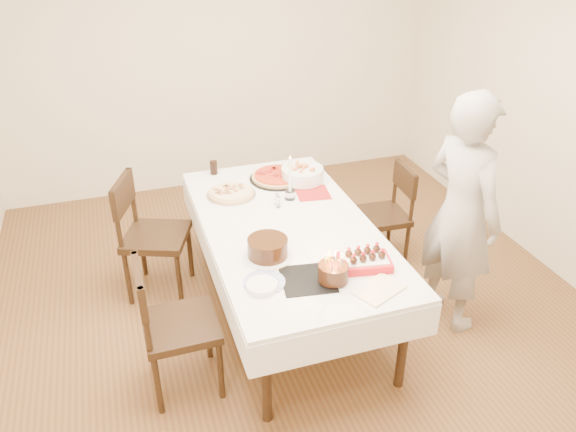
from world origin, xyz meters
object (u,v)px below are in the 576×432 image
object	(u,v)px
chair_right_savory	(381,216)
chair_left_savory	(156,237)
pasta_bowl	(302,174)
pizza_white	(231,193)
pizza_pepperoni	(278,177)
dining_table	(288,269)
strawberry_box	(365,261)
cola_glass	(214,168)
person	(461,214)
taper_candle	(290,177)
layer_cake	(268,248)
birthday_cake	(333,268)
chair_left_dessert	(181,326)

from	to	relation	value
chair_right_savory	chair_left_savory	xyz separation A→B (m)	(-1.82, 0.15, 0.06)
chair_right_savory	pasta_bowl	size ratio (longest dim) A/B	2.58
pizza_white	pizza_pepperoni	bearing A→B (deg)	21.68
dining_table	strawberry_box	world-z (taller)	strawberry_box
dining_table	cola_glass	size ratio (longest dim) A/B	18.90
chair_left_savory	dining_table	bearing A→B (deg)	168.32
person	strawberry_box	bearing A→B (deg)	91.63
pasta_bowl	chair_left_savory	bearing A→B (deg)	-176.87
taper_candle	pizza_pepperoni	bearing A→B (deg)	87.69
taper_candle	strawberry_box	size ratio (longest dim) A/B	1.15
chair_left_savory	strawberry_box	world-z (taller)	chair_left_savory
strawberry_box	pizza_pepperoni	bearing A→B (deg)	95.99
chair_right_savory	person	bearing A→B (deg)	-76.63
chair_left_savory	cola_glass	xyz separation A→B (m)	(0.55, 0.42, 0.32)
pizza_pepperoni	cola_glass	world-z (taller)	cola_glass
taper_candle	layer_cake	world-z (taller)	taper_candle
chair_left_savory	person	size ratio (longest dim) A/B	0.57
cola_glass	strawberry_box	world-z (taller)	cola_glass
person	cola_glass	bearing A→B (deg)	32.63
pizza_white	birthday_cake	distance (m)	1.31
birthday_cake	chair_right_savory	bearing A→B (deg)	51.09
chair_right_savory	chair_left_savory	size ratio (longest dim) A/B	0.88
dining_table	person	world-z (taller)	person
pizza_pepperoni	pasta_bowl	xyz separation A→B (m)	(0.18, -0.10, 0.04)
dining_table	person	distance (m)	1.28
chair_left_savory	layer_cake	bearing A→B (deg)	146.11
pizza_pepperoni	taper_candle	bearing A→B (deg)	-92.31
person	pizza_pepperoni	world-z (taller)	person
birthday_cake	strawberry_box	xyz separation A→B (m)	(0.24, 0.08, -0.06)
pizza_pepperoni	strawberry_box	size ratio (longest dim) A/B	1.45
pizza_pepperoni	pasta_bowl	bearing A→B (deg)	-28.78
person	birthday_cake	xyz separation A→B (m)	(-1.06, -0.29, -0.02)
chair_left_dessert	birthday_cake	distance (m)	1.00
pizza_white	chair_left_dessert	bearing A→B (deg)	-118.61
taper_candle	strawberry_box	distance (m)	1.01
chair_left_savory	taper_candle	distance (m)	1.12
dining_table	chair_left_dessert	bearing A→B (deg)	-149.65
birthday_cake	pizza_white	bearing A→B (deg)	104.35
pizza_white	strawberry_box	xyz separation A→B (m)	(0.57, -1.18, 0.02)
dining_table	pasta_bowl	distance (m)	0.83
chair_right_savory	dining_table	bearing A→B (deg)	-153.60
chair_left_dessert	person	world-z (taller)	person
pizza_white	cola_glass	world-z (taller)	cola_glass
person	pasta_bowl	bearing A→B (deg)	23.78
pizza_pepperoni	cola_glass	distance (m)	0.54
layer_cake	strawberry_box	distance (m)	0.61
chair_left_savory	taper_candle	size ratio (longest dim) A/B	2.71
chair_left_savory	cola_glass	bearing A→B (deg)	-121.29
chair_right_savory	layer_cake	distance (m)	1.46
strawberry_box	pizza_white	bearing A→B (deg)	115.61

